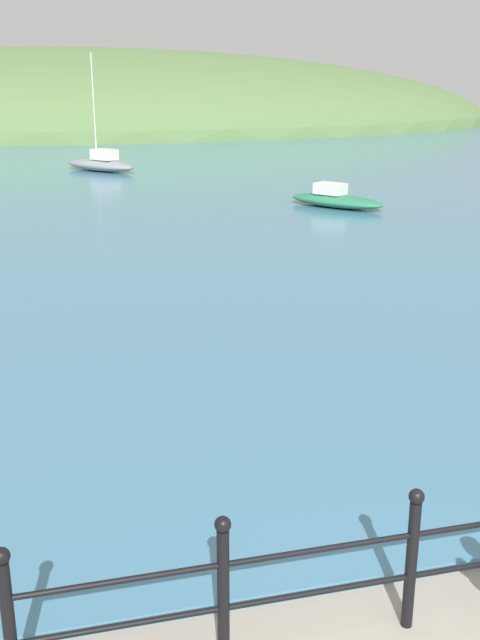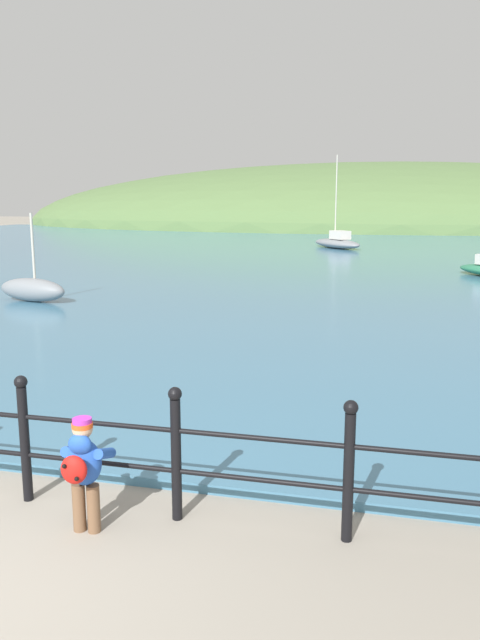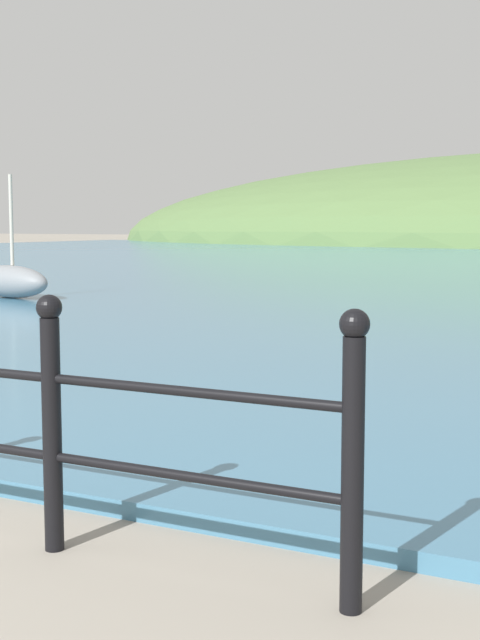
# 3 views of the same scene
# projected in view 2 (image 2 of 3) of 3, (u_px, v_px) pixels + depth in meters

# --- Properties ---
(water) EXTENTS (80.00, 60.00, 0.10)m
(water) POSITION_uv_depth(u_px,v_px,m) (339.00, 250.00, 34.87)
(water) COLOR teal
(water) RESTS_ON ground
(far_hillside) EXTENTS (83.65, 46.01, 14.16)m
(far_hillside) POSITION_uv_depth(u_px,v_px,m) (369.00, 225.00, 72.36)
(far_hillside) COLOR #567542
(far_hillside) RESTS_ON ground
(iron_railing) EXTENTS (7.51, 0.12, 1.21)m
(iron_railing) POSITION_uv_depth(u_px,v_px,m) (98.00, 442.00, 5.56)
(iron_railing) COLOR black
(iron_railing) RESTS_ON ground
(child_in_coat) EXTENTS (0.40, 0.54, 1.00)m
(child_in_coat) POSITION_uv_depth(u_px,v_px,m) (83.00, 465.00, 5.17)
(child_in_coat) COLOR brown
(child_in_coat) RESTS_ON ground
(boat_blue_hull) EXTENTS (2.25, 1.10, 2.36)m
(boat_blue_hull) POSITION_uv_depth(u_px,v_px,m) (32.00, 289.00, 16.76)
(boat_blue_hull) COLOR gray
(boat_blue_hull) RESTS_ON water
(boat_green_fishing) EXTENTS (3.64, 4.20, 5.24)m
(boat_green_fishing) POSITION_uv_depth(u_px,v_px,m) (337.00, 242.00, 35.84)
(boat_green_fishing) COLOR gray
(boat_green_fishing) RESTS_ON water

